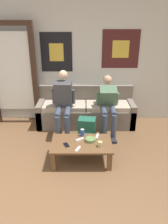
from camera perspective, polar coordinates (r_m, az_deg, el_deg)
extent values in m
cube|color=silver|center=(4.82, -1.84, 12.49)|extent=(10.00, 0.05, 2.55)
cube|color=black|center=(4.78, -7.23, 15.20)|extent=(0.66, 0.01, 0.81)
cube|color=gold|center=(4.77, -7.24, 15.19)|extent=(0.30, 0.01, 0.36)
cube|color=#471E1E|center=(4.80, 9.53, 15.87)|extent=(0.78, 0.01, 0.78)
cube|color=gold|center=(4.79, 9.54, 15.86)|extent=(0.35, 0.01, 0.35)
cube|color=#382319|center=(4.77, -12.80, 8.72)|extent=(0.10, 0.10, 2.05)
cube|color=#382319|center=(4.75, -19.73, 21.10)|extent=(1.00, 0.10, 0.10)
cube|color=silver|center=(4.88, -18.09, 9.73)|extent=(0.82, 0.02, 1.64)
cube|color=#70665B|center=(4.97, 0.46, 2.47)|extent=(2.07, 0.13, 0.82)
cube|color=#70665B|center=(4.75, 0.48, -1.29)|extent=(2.07, 0.54, 0.41)
cube|color=#70665B|center=(4.81, -11.20, -0.62)|extent=(0.12, 0.54, 0.53)
cube|color=#70665B|center=(4.83, 12.13, -0.61)|extent=(0.12, 0.54, 0.53)
cube|color=#B2A38E|center=(4.66, -5.14, 1.57)|extent=(0.89, 0.50, 0.10)
cube|color=#B2A38E|center=(4.67, 6.11, 1.57)|extent=(0.89, 0.50, 0.10)
cube|color=brown|center=(3.56, -0.65, -8.24)|extent=(0.98, 0.60, 0.03)
cube|color=brown|center=(3.88, -7.08, -8.44)|extent=(0.07, 0.07, 0.31)
cube|color=brown|center=(3.87, 5.89, -8.45)|extent=(0.07, 0.07, 0.31)
cube|color=brown|center=(3.48, -8.00, -12.68)|extent=(0.07, 0.07, 0.31)
cube|color=brown|center=(3.47, 6.66, -12.71)|extent=(0.07, 0.07, 0.31)
cylinder|color=#384256|center=(4.26, -6.78, 0.01)|extent=(0.11, 0.44, 0.11)
cylinder|color=#384256|center=(4.16, -6.95, -4.28)|extent=(0.10, 0.10, 0.49)
cube|color=#232328|center=(4.22, -6.90, -7.65)|extent=(0.11, 0.25, 0.05)
cylinder|color=#384256|center=(4.24, -4.36, 0.02)|extent=(0.11, 0.44, 0.11)
cylinder|color=#384256|center=(4.15, -4.47, -4.30)|extent=(0.10, 0.10, 0.49)
cube|color=#232328|center=(4.20, -4.44, -7.69)|extent=(0.11, 0.25, 0.05)
cube|color=#3F3F44|center=(4.40, -5.40, 4.56)|extent=(0.36, 0.33, 0.56)
sphere|color=beige|center=(4.36, -5.52, 9.70)|extent=(0.18, 0.18, 0.18)
cylinder|color=#3F3F44|center=(4.43, -7.88, 4.02)|extent=(0.08, 0.11, 0.30)
cylinder|color=#3F3F44|center=(4.40, -2.86, 4.05)|extent=(0.08, 0.11, 0.30)
cylinder|color=#384256|center=(4.28, 5.22, 0.20)|extent=(0.11, 0.37, 0.11)
cylinder|color=#384256|center=(4.21, 5.31, -3.85)|extent=(0.10, 0.10, 0.49)
cube|color=#232328|center=(4.27, 5.27, -7.19)|extent=(0.11, 0.25, 0.05)
cylinder|color=#384256|center=(4.30, 7.61, 0.20)|extent=(0.11, 0.37, 0.11)
cylinder|color=#384256|center=(4.23, 7.75, -3.84)|extent=(0.10, 0.10, 0.49)
cube|color=#232328|center=(4.29, 7.69, -7.16)|extent=(0.11, 0.25, 0.05)
cube|color=#4C6B51|center=(4.48, 6.15, 3.99)|extent=(0.35, 0.41, 0.50)
sphere|color=tan|center=(4.55, 6.11, 8.40)|extent=(0.18, 0.18, 0.18)
cylinder|color=#4C6B51|center=(4.50, 3.64, 3.58)|extent=(0.08, 0.14, 0.26)
cylinder|color=#4C6B51|center=(4.54, 8.54, 3.54)|extent=(0.08, 0.14, 0.26)
cube|color=#1E5642|center=(4.17, 0.75, -4.62)|extent=(0.35, 0.28, 0.46)
cube|color=#1E5642|center=(4.13, 0.57, -6.58)|extent=(0.23, 0.11, 0.21)
cylinder|color=#607F47|center=(3.58, 1.67, -7.25)|extent=(0.17, 0.17, 0.05)
torus|color=#607F47|center=(3.57, 1.67, -6.95)|extent=(0.17, 0.17, 0.02)
cylinder|color=tan|center=(3.44, 4.20, -8.36)|extent=(0.07, 0.07, 0.09)
cylinder|color=black|center=(3.41, 4.22, -7.66)|extent=(0.00, 0.00, 0.01)
cylinder|color=#28479E|center=(3.71, -0.47, -5.39)|extent=(0.07, 0.07, 0.12)
cylinder|color=silver|center=(3.68, -0.47, -4.55)|extent=(0.06, 0.06, 0.00)
cube|color=white|center=(3.71, 3.44, -6.36)|extent=(0.07, 0.15, 0.02)
cylinder|color=#333842|center=(3.73, 3.54, -5.93)|extent=(0.01, 0.01, 0.00)
cube|color=white|center=(3.37, -1.65, -9.65)|extent=(0.09, 0.15, 0.02)
cylinder|color=#333842|center=(3.39, -1.42, -9.17)|extent=(0.01, 0.01, 0.00)
cube|color=white|center=(3.61, -1.15, -7.17)|extent=(0.14, 0.11, 0.02)
cylinder|color=#333842|center=(3.62, -0.71, -6.84)|extent=(0.01, 0.01, 0.00)
cube|color=black|center=(3.49, -4.67, -8.57)|extent=(0.12, 0.15, 0.01)
cube|color=black|center=(3.49, -4.67, -8.49)|extent=(0.10, 0.14, 0.00)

